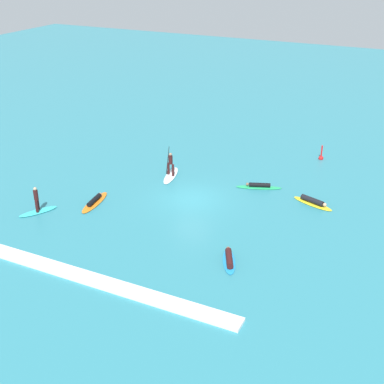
# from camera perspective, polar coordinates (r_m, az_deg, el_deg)

# --- Properties ---
(ground_plane) EXTENTS (120.00, 120.00, 0.00)m
(ground_plane) POSITION_cam_1_polar(r_m,az_deg,el_deg) (34.25, 0.00, -0.75)
(ground_plane) COLOR teal
(ground_plane) RESTS_ON ground
(surfer_on_green_board) EXTENTS (3.14, 1.69, 0.37)m
(surfer_on_green_board) POSITION_cam_1_polar(r_m,az_deg,el_deg) (36.01, 7.32, 0.63)
(surfer_on_green_board) COLOR #23B266
(surfer_on_green_board) RESTS_ON ground_plane
(surfer_on_orange_board) EXTENTS (1.19, 3.25, 0.40)m
(surfer_on_orange_board) POSITION_cam_1_polar(r_m,az_deg,el_deg) (34.24, -10.60, -1.01)
(surfer_on_orange_board) COLOR orange
(surfer_on_orange_board) RESTS_ON ground_plane
(surfer_on_blue_board) EXTENTS (1.64, 2.49, 0.45)m
(surfer_on_blue_board) POSITION_cam_1_polar(r_m,az_deg,el_deg) (27.74, 4.07, -7.34)
(surfer_on_blue_board) COLOR #1E8CD1
(surfer_on_blue_board) RESTS_ON ground_plane
(surfer_on_teal_board) EXTENTS (1.77, 2.47, 1.72)m
(surfer_on_teal_board) POSITION_cam_1_polar(r_m,az_deg,el_deg) (33.81, -16.53, -1.56)
(surfer_on_teal_board) COLOR #33C6CC
(surfer_on_teal_board) RESTS_ON ground_plane
(surfer_on_yellow_board) EXTENTS (2.90, 1.63, 0.44)m
(surfer_on_yellow_board) POSITION_cam_1_polar(r_m,az_deg,el_deg) (34.38, 13.07, -1.06)
(surfer_on_yellow_board) COLOR yellow
(surfer_on_yellow_board) RESTS_ON ground_plane
(surfer_on_white_board) EXTENTS (1.39, 3.12, 2.21)m
(surfer_on_white_board) POSITION_cam_1_polar(r_m,az_deg,el_deg) (37.46, -2.35, 2.28)
(surfer_on_white_board) COLOR white
(surfer_on_white_board) RESTS_ON ground_plane
(marker_buoy) EXTENTS (0.37, 0.37, 1.22)m
(marker_buoy) POSITION_cam_1_polar(r_m,az_deg,el_deg) (41.67, 13.92, 3.74)
(marker_buoy) COLOR red
(marker_buoy) RESTS_ON ground_plane
(wave_crest) EXTENTS (14.88, 0.90, 0.18)m
(wave_crest) POSITION_cam_1_polar(r_m,az_deg,el_deg) (26.53, -9.96, -9.66)
(wave_crest) COLOR white
(wave_crest) RESTS_ON ground_plane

